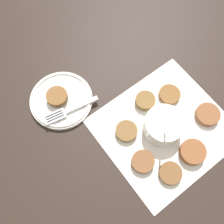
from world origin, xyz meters
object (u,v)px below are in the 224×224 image
serving_plate (61,100)px  fritter_on_plate (57,96)px  sauce_bowl (163,126)px  fork (65,112)px

serving_plate → fritter_on_plate: 0.02m
sauce_bowl → fork: size_ratio=0.71×
sauce_bowl → fork: 0.27m
fritter_on_plate → fork: 0.05m
serving_plate → fritter_on_plate: fritter_on_plate is taller
sauce_bowl → fritter_on_plate: bearing=-50.9°
serving_plate → fork: fork is taller
sauce_bowl → serving_plate: (0.19, -0.23, -0.02)m
serving_plate → sauce_bowl: bearing=129.0°
sauce_bowl → fork: sauce_bowl is taller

